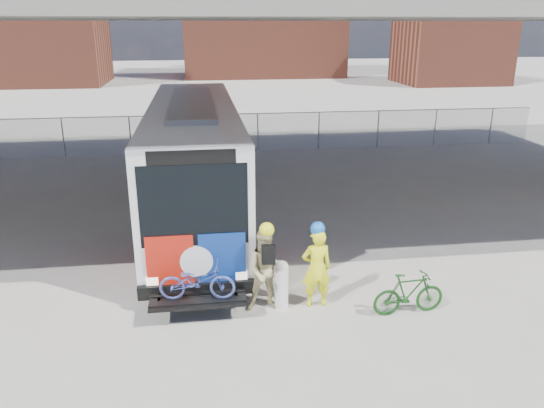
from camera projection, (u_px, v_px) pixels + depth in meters
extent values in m
plane|color=#9E9991|center=(272.00, 252.00, 14.42)|extent=(160.00, 160.00, 0.00)
cube|color=silver|center=(194.00, 156.00, 16.63)|extent=(2.55, 12.00, 3.20)
cube|color=black|center=(193.00, 132.00, 16.90)|extent=(2.61, 11.00, 1.28)
cube|color=black|center=(194.00, 205.00, 10.93)|extent=(2.24, 0.12, 1.76)
cube|color=black|center=(191.00, 157.00, 10.60)|extent=(1.78, 0.12, 0.30)
cube|color=black|center=(198.00, 289.00, 11.45)|extent=(2.55, 0.20, 0.30)
cube|color=#B0190D|center=(170.00, 262.00, 11.19)|extent=(1.00, 0.08, 1.20)
cube|color=navy|center=(222.00, 259.00, 11.34)|extent=(1.00, 0.08, 1.20)
cylinder|color=silver|center=(196.00, 261.00, 11.25)|extent=(0.70, 0.06, 0.70)
cube|color=gray|center=(192.00, 102.00, 16.09)|extent=(1.28, 7.20, 0.14)
cube|color=black|center=(198.00, 300.00, 10.98)|extent=(2.00, 0.70, 0.06)
cylinder|color=black|center=(149.00, 258.00, 12.83)|extent=(0.30, 1.00, 1.00)
cylinder|color=black|center=(244.00, 253.00, 13.13)|extent=(0.30, 1.00, 1.00)
cylinder|color=black|center=(166.00, 168.00, 20.89)|extent=(0.30, 1.00, 1.00)
cylinder|color=black|center=(225.00, 165.00, 21.19)|extent=(0.30, 1.00, 1.00)
cube|color=#B0190D|center=(143.00, 219.00, 13.11)|extent=(0.06, 2.60, 1.70)
cube|color=navy|center=(148.00, 199.00, 14.61)|extent=(0.06, 1.40, 1.70)
cube|color=#B0190D|center=(247.00, 214.00, 13.45)|extent=(0.06, 2.60, 1.70)
cube|color=navy|center=(242.00, 195.00, 14.95)|extent=(0.06, 1.40, 1.70)
imported|color=#47519C|center=(197.00, 281.00, 10.84)|extent=(1.61, 0.71, 0.82)
cylinder|color=gray|center=(63.00, 138.00, 24.32)|extent=(0.06, 0.06, 1.80)
cylinder|color=gray|center=(152.00, 135.00, 24.85)|extent=(0.06, 0.06, 1.80)
cylinder|color=gray|center=(237.00, 133.00, 25.38)|extent=(0.06, 0.06, 1.80)
cylinder|color=gray|center=(319.00, 131.00, 25.90)|extent=(0.06, 0.06, 1.80)
cylinder|color=gray|center=(397.00, 129.00, 26.43)|extent=(0.06, 0.06, 1.80)
cylinder|color=gray|center=(472.00, 127.00, 26.95)|extent=(0.06, 0.06, 1.80)
plane|color=gray|center=(237.00, 133.00, 25.38)|extent=(30.00, 0.00, 30.00)
cube|color=gray|center=(237.00, 114.00, 25.08)|extent=(30.00, 0.05, 0.04)
cube|color=brown|center=(30.00, 33.00, 52.61)|extent=(14.00, 10.00, 10.00)
cube|color=brown|center=(261.00, 22.00, 62.00)|extent=(18.00, 12.00, 12.00)
cube|color=brown|center=(451.00, 43.00, 53.76)|extent=(10.00, 8.00, 8.00)
cylinder|color=silver|center=(282.00, 287.00, 11.44)|extent=(0.29, 0.29, 0.97)
sphere|color=silver|center=(282.00, 267.00, 11.28)|extent=(0.29, 0.29, 0.29)
imported|color=#FAFF1A|center=(317.00, 268.00, 11.41)|extent=(0.67, 0.45, 1.79)
sphere|color=blue|center=(318.00, 229.00, 11.11)|extent=(0.31, 0.31, 0.31)
imported|color=tan|center=(267.00, 270.00, 11.26)|extent=(0.91, 0.72, 1.82)
sphere|color=#F5FA1A|center=(267.00, 230.00, 10.96)|extent=(0.32, 0.32, 0.32)
cube|color=black|center=(268.00, 254.00, 10.92)|extent=(0.29, 0.17, 0.40)
imported|color=#154215|center=(409.00, 294.00, 11.20)|extent=(1.61, 0.55, 0.95)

